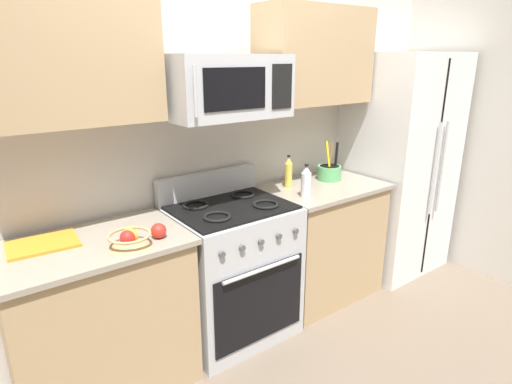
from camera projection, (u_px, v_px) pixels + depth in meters
ground_plane at (295, 384)px, 2.48m from camera, size 16.00×16.00×0.00m
wall_back at (199, 139)px, 2.87m from camera, size 8.00×0.10×2.60m
counter_left at (101, 317)px, 2.34m from camera, size 0.97×0.62×0.91m
range_oven at (232, 269)px, 2.83m from camera, size 0.76×0.66×1.09m
counter_right at (321, 240)px, 3.32m from camera, size 0.91×0.62×0.91m
refrigerator at (398, 165)px, 3.67m from camera, size 0.84×0.73×1.87m
wall_right at (510, 127)px, 3.37m from camera, size 0.10×8.00×2.60m
microwave at (226, 87)px, 2.49m from camera, size 0.73×0.44×0.37m
upper_cabinets_left at (57, 56)px, 2.04m from camera, size 0.96×0.34×0.67m
upper_cabinets_right at (315, 56)px, 3.02m from camera, size 0.90×0.34×0.67m
utensil_crock at (329, 172)px, 3.31m from camera, size 0.19×0.19×0.31m
fruit_basket at (129, 239)px, 2.13m from camera, size 0.22×0.22×0.10m
apple_loose at (159, 231)px, 2.24m from camera, size 0.08×0.08×0.08m
cutting_board at (43, 244)px, 2.16m from camera, size 0.35×0.27×0.02m
bottle_vinegar at (306, 182)px, 2.88m from camera, size 0.07×0.07×0.23m
bottle_oil at (288, 172)px, 3.11m from camera, size 0.06×0.06×0.24m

